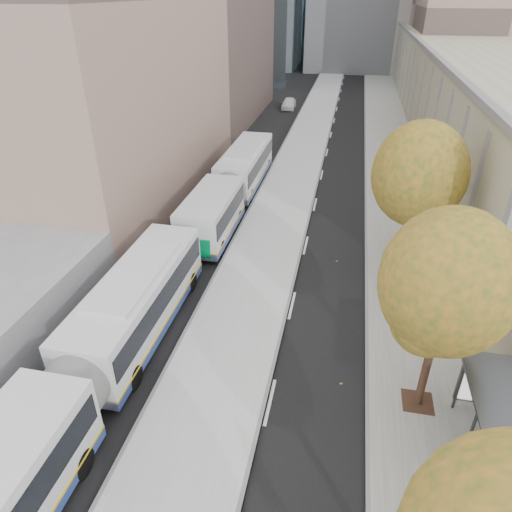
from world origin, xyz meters
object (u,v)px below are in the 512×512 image
(bus_shelter, at_px, (511,416))
(bus_far, at_px, (233,183))
(distant_car, at_px, (289,103))
(bus_near, at_px, (94,362))

(bus_shelter, relative_size, bus_far, 0.26)
(bus_shelter, xyz_separation_m, distant_car, (-13.28, 47.94, -1.52))
(distant_car, bearing_deg, bus_far, -90.91)
(bus_shelter, height_order, bus_near, bus_near)
(bus_shelter, relative_size, bus_near, 0.26)
(bus_near, bearing_deg, distant_car, 89.91)
(distant_car, bearing_deg, bus_near, -91.90)
(bus_far, bearing_deg, distant_car, 90.88)
(bus_shelter, xyz_separation_m, bus_near, (-13.56, 0.20, -0.65))
(bus_far, bearing_deg, bus_shelter, -54.10)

